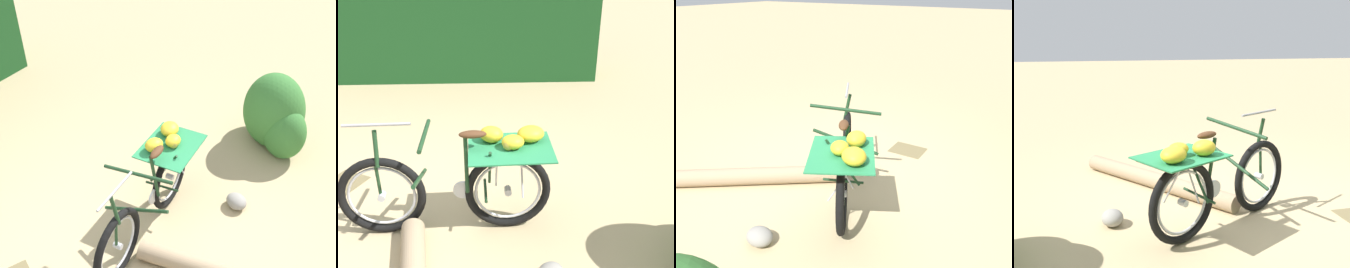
% 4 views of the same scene
% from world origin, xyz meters
% --- Properties ---
extents(ground_plane, '(60.00, 60.00, 0.00)m').
position_xyz_m(ground_plane, '(0.00, 0.00, 0.00)').
color(ground_plane, tan).
extents(bicycle, '(1.13, 1.70, 1.03)m').
position_xyz_m(bicycle, '(0.22, -0.38, 0.47)').
color(bicycle, black).
rests_on(bicycle, ground_plane).
extents(fallen_log, '(1.95, 1.49, 0.19)m').
position_xyz_m(fallen_log, '(-0.98, -0.74, 0.10)').
color(fallen_log, '#9E8466').
rests_on(fallen_log, ground_plane).
extents(path_stone, '(0.25, 0.21, 0.15)m').
position_xyz_m(path_stone, '(-0.07, -1.31, 0.08)').
color(path_stone, gray).
rests_on(path_stone, ground_plane).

